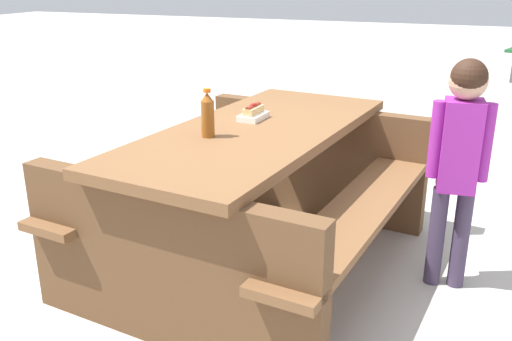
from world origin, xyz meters
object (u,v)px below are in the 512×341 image
(picnic_table, at_px, (256,185))
(hotdog_tray, at_px, (253,113))
(child_in_coat, at_px, (460,147))
(soda_bottle, at_px, (208,115))

(picnic_table, distance_m, hotdog_tray, 0.38)
(child_in_coat, bearing_deg, hotdog_tray, 89.89)
(picnic_table, xyz_separation_m, hotdog_tray, (0.15, 0.08, 0.34))
(soda_bottle, xyz_separation_m, hotdog_tray, (0.38, -0.07, -0.07))
(picnic_table, height_order, child_in_coat, child_in_coat)
(picnic_table, relative_size, soda_bottle, 8.54)
(picnic_table, distance_m, soda_bottle, 0.49)
(hotdog_tray, height_order, child_in_coat, child_in_coat)
(picnic_table, height_order, hotdog_tray, hotdog_tray)
(picnic_table, height_order, soda_bottle, soda_bottle)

